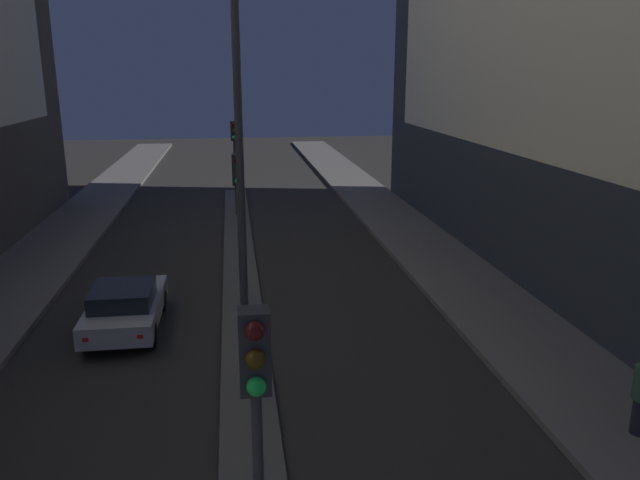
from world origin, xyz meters
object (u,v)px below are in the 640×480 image
traffic_light_near (257,419)px  car_left_lane (125,306)px  traffic_light_far (234,147)px  traffic_light_mid (238,196)px  street_lamp (238,119)px

traffic_light_near → car_left_lane: 11.55m
traffic_light_near → traffic_light_far: 24.18m
traffic_light_mid → street_lamp: street_lamp is taller
traffic_light_far → car_left_lane: (-3.19, -13.42, -2.74)m
traffic_light_near → traffic_light_far: same height
traffic_light_mid → car_left_lane: (-3.19, -1.31, -2.74)m
traffic_light_mid → street_lamp: bearing=-90.0°
traffic_light_mid → car_left_lane: size_ratio=1.11×
traffic_light_mid → street_lamp: size_ratio=0.50×
traffic_light_far → car_left_lane: bearing=-103.4°
traffic_light_mid → traffic_light_far: same height
traffic_light_far → street_lamp: bearing=-90.0°
traffic_light_mid → car_left_lane: traffic_light_mid is taller
traffic_light_mid → traffic_light_far: (0.00, 12.11, 0.00)m
street_lamp → traffic_light_near: bearing=-90.0°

